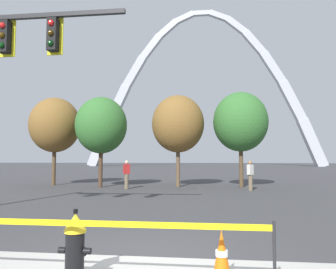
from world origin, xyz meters
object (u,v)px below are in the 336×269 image
fire_hydrant (75,247)px  traffic_cone_by_hydrant (222,257)px  pedestrian_walking_left (127,174)px  monument_arch (202,94)px  pedestrian_standing_center (250,175)px

fire_hydrant → traffic_cone_by_hydrant: size_ratio=1.36×
fire_hydrant → traffic_cone_by_hydrant: (2.02, 0.14, -0.11)m
pedestrian_walking_left → traffic_cone_by_hydrant: bearing=-70.6°
pedestrian_walking_left → monument_arch: bearing=86.4°
fire_hydrant → monument_arch: monument_arch is taller
monument_arch → pedestrian_standing_center: monument_arch is taller
fire_hydrant → monument_arch: (0.76, 68.20, 15.59)m
fire_hydrant → pedestrian_standing_center: bearing=73.0°
fire_hydrant → traffic_cone_by_hydrant: 2.03m
monument_arch → fire_hydrant: bearing=-90.6°
pedestrian_walking_left → pedestrian_standing_center: same height
fire_hydrant → monument_arch: bearing=89.4°
pedestrian_walking_left → pedestrian_standing_center: (6.76, -0.10, 0.00)m
pedestrian_walking_left → pedestrian_standing_center: size_ratio=1.00×
monument_arch → pedestrian_standing_center: (3.34, -54.82, -15.24)m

